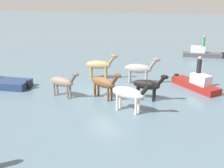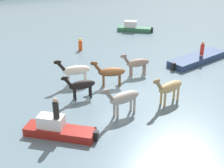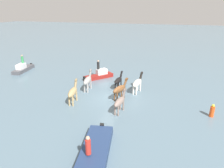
% 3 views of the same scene
% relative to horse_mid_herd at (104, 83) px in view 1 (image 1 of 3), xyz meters
% --- Properties ---
extents(ground_plane, '(209.07, 209.07, 0.00)m').
position_rel_horse_mid_herd_xyz_m(ground_plane, '(0.07, -0.82, -1.06)').
color(ground_plane, slate).
extents(horse_mid_herd, '(2.45, 1.21, 1.92)m').
position_rel_horse_mid_herd_xyz_m(horse_mid_herd, '(0.00, 0.00, 0.00)').
color(horse_mid_herd, brown).
rests_on(horse_mid_herd, ground_plane).
extents(horse_pinto_flank, '(2.62, 0.96, 2.03)m').
position_rel_horse_mid_herd_xyz_m(horse_pinto_flank, '(2.16, -4.00, 0.06)').
color(horse_pinto_flank, tan).
rests_on(horse_pinto_flank, ground_plane).
extents(horse_lead, '(2.60, 0.95, 2.01)m').
position_rel_horse_mid_herd_xyz_m(horse_lead, '(-2.15, 1.32, 0.05)').
color(horse_lead, silver).
rests_on(horse_lead, ground_plane).
extents(horse_dun_straggler, '(2.68, 0.86, 2.07)m').
position_rel_horse_mid_herd_xyz_m(horse_dun_straggler, '(-1.16, -3.97, 0.08)').
color(horse_dun_straggler, '#9E9993').
rests_on(horse_dun_straggler, ground_plane).
extents(horse_chestnut_trailing, '(2.39, 0.79, 1.84)m').
position_rel_horse_mid_herd_xyz_m(horse_chestnut_trailing, '(2.62, 0.71, -0.04)').
color(horse_chestnut_trailing, gray).
rests_on(horse_chestnut_trailing, ground_plane).
extents(horse_dark_mare, '(2.30, 0.67, 1.79)m').
position_rel_horse_mid_herd_xyz_m(horse_dark_mare, '(-2.60, -0.89, -0.08)').
color(horse_dark_mare, black).
rests_on(horse_dark_mare, ground_plane).
extents(boat_skiff_near, '(4.40, 1.83, 1.32)m').
position_rel_horse_mid_herd_xyz_m(boat_skiff_near, '(-4.86, -15.80, -0.75)').
color(boat_skiff_near, '#4C4C51').
rests_on(boat_skiff_near, ground_plane).
extents(boat_motor_center, '(3.62, 3.29, 1.31)m').
position_rel_horse_mid_herd_xyz_m(boat_motor_center, '(-5.30, -4.26, -0.76)').
color(boat_motor_center, maroon).
rests_on(boat_motor_center, ground_plane).
extents(person_helmsman_aft, '(0.32, 0.32, 1.19)m').
position_rel_horse_mid_herd_xyz_m(person_helmsman_aft, '(-4.96, -15.76, 0.66)').
color(person_helmsman_aft, '#338C4C').
rests_on(person_helmsman_aft, boat_skiff_near).
extents(person_watcher_seated, '(0.32, 0.32, 1.19)m').
position_rel_horse_mid_herd_xyz_m(person_watcher_seated, '(-5.37, -4.37, 0.65)').
color(person_watcher_seated, black).
rests_on(person_watcher_seated, boat_motor_center).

